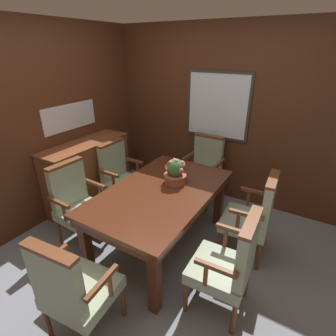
{
  "coord_description": "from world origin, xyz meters",
  "views": [
    {
      "loc": [
        1.29,
        -1.76,
        2.13
      ],
      "look_at": [
        -0.03,
        0.43,
        0.94
      ],
      "focal_mm": 28.0,
      "sensor_mm": 36.0,
      "label": 1
    }
  ],
  "objects_px": {
    "chair_right_near": "(229,262)",
    "sideboard_cabinet": "(89,174)",
    "chair_head_near": "(73,288)",
    "chair_left_near": "(77,202)",
    "chair_right_far": "(254,214)",
    "chair_left_far": "(120,175)",
    "dining_table": "(161,198)",
    "chair_head_far": "(204,167)",
    "potted_plant": "(175,172)"
  },
  "relations": [
    {
      "from": "dining_table",
      "to": "chair_left_far",
      "type": "xyz_separation_m",
      "value": [
        -0.92,
        0.38,
        -0.12
      ]
    },
    {
      "from": "chair_right_far",
      "to": "potted_plant",
      "type": "relative_size",
      "value": 3.32
    },
    {
      "from": "chair_head_near",
      "to": "potted_plant",
      "type": "relative_size",
      "value": 3.32
    },
    {
      "from": "dining_table",
      "to": "chair_right_near",
      "type": "height_order",
      "value": "chair_right_near"
    },
    {
      "from": "chair_right_far",
      "to": "chair_left_near",
      "type": "relative_size",
      "value": 1.0
    },
    {
      "from": "chair_right_far",
      "to": "chair_left_far",
      "type": "xyz_separation_m",
      "value": [
        -1.83,
        -0.01,
        0.0
      ]
    },
    {
      "from": "dining_table",
      "to": "chair_head_far",
      "type": "bearing_deg",
      "value": 91.24
    },
    {
      "from": "dining_table",
      "to": "chair_head_far",
      "type": "distance_m",
      "value": 1.22
    },
    {
      "from": "chair_right_far",
      "to": "chair_head_far",
      "type": "distance_m",
      "value": 1.25
    },
    {
      "from": "chair_left_near",
      "to": "chair_head_near",
      "type": "height_order",
      "value": "same"
    },
    {
      "from": "dining_table",
      "to": "chair_right_far",
      "type": "relative_size",
      "value": 1.72
    },
    {
      "from": "chair_right_far",
      "to": "chair_head_far",
      "type": "relative_size",
      "value": 1.0
    },
    {
      "from": "chair_left_far",
      "to": "chair_head_far",
      "type": "height_order",
      "value": "same"
    },
    {
      "from": "chair_right_far",
      "to": "chair_right_near",
      "type": "xyz_separation_m",
      "value": [
        0.01,
        -0.79,
        0.0
      ]
    },
    {
      "from": "chair_head_far",
      "to": "potted_plant",
      "type": "xyz_separation_m",
      "value": [
        0.08,
        -0.99,
        0.35
      ]
    },
    {
      "from": "chair_head_near",
      "to": "potted_plant",
      "type": "bearing_deg",
      "value": -96.46
    },
    {
      "from": "chair_head_near",
      "to": "chair_right_near",
      "type": "bearing_deg",
      "value": -142.28
    },
    {
      "from": "chair_left_near",
      "to": "chair_head_far",
      "type": "distance_m",
      "value": 1.83
    },
    {
      "from": "dining_table",
      "to": "chair_right_far",
      "type": "xyz_separation_m",
      "value": [
        0.91,
        0.4,
        -0.12
      ]
    },
    {
      "from": "chair_right_near",
      "to": "sideboard_cabinet",
      "type": "bearing_deg",
      "value": -107.74
    },
    {
      "from": "chair_left_far",
      "to": "chair_right_near",
      "type": "relative_size",
      "value": 1.0
    },
    {
      "from": "chair_right_near",
      "to": "chair_right_far",
      "type": "bearing_deg",
      "value": 178.05
    },
    {
      "from": "chair_head_near",
      "to": "sideboard_cabinet",
      "type": "bearing_deg",
      "value": -51.8
    },
    {
      "from": "chair_left_far",
      "to": "chair_head_far",
      "type": "xyz_separation_m",
      "value": [
        0.89,
        0.83,
        0.0
      ]
    },
    {
      "from": "chair_right_far",
      "to": "sideboard_cabinet",
      "type": "xyz_separation_m",
      "value": [
        -2.29,
        -0.16,
        -0.05
      ]
    },
    {
      "from": "dining_table",
      "to": "chair_head_far",
      "type": "relative_size",
      "value": 1.72
    },
    {
      "from": "chair_head_near",
      "to": "chair_right_far",
      "type": "bearing_deg",
      "value": -124.06
    },
    {
      "from": "chair_right_far",
      "to": "chair_left_near",
      "type": "distance_m",
      "value": 1.96
    },
    {
      "from": "dining_table",
      "to": "chair_head_near",
      "type": "xyz_separation_m",
      "value": [
        0.02,
        -1.23,
        -0.12
      ]
    },
    {
      "from": "dining_table",
      "to": "chair_left_far",
      "type": "bearing_deg",
      "value": 157.31
    },
    {
      "from": "chair_head_near",
      "to": "chair_left_far",
      "type": "bearing_deg",
      "value": -65.17
    },
    {
      "from": "chair_right_near",
      "to": "sideboard_cabinet",
      "type": "relative_size",
      "value": 0.76
    },
    {
      "from": "chair_head_near",
      "to": "sideboard_cabinet",
      "type": "xyz_separation_m",
      "value": [
        -1.4,
        1.47,
        -0.05
      ]
    },
    {
      "from": "chair_right_far",
      "to": "chair_left_far",
      "type": "distance_m",
      "value": 1.83
    },
    {
      "from": "chair_left_near",
      "to": "sideboard_cabinet",
      "type": "bearing_deg",
      "value": 40.42
    },
    {
      "from": "chair_left_near",
      "to": "chair_right_far",
      "type": "bearing_deg",
      "value": -63.3
    },
    {
      "from": "chair_right_near",
      "to": "chair_head_near",
      "type": "distance_m",
      "value": 1.23
    },
    {
      "from": "chair_left_near",
      "to": "potted_plant",
      "type": "height_order",
      "value": "potted_plant"
    },
    {
      "from": "chair_left_far",
      "to": "potted_plant",
      "type": "relative_size",
      "value": 3.32
    },
    {
      "from": "chair_right_far",
      "to": "chair_left_far",
      "type": "bearing_deg",
      "value": -93.5
    },
    {
      "from": "chair_left_far",
      "to": "chair_head_near",
      "type": "xyz_separation_m",
      "value": [
        0.94,
        -1.61,
        0.0
      ]
    },
    {
      "from": "chair_right_far",
      "to": "chair_left_near",
      "type": "height_order",
      "value": "same"
    },
    {
      "from": "chair_left_far",
      "to": "chair_head_far",
      "type": "relative_size",
      "value": 1.0
    },
    {
      "from": "chair_left_near",
      "to": "chair_head_near",
      "type": "xyz_separation_m",
      "value": [
        0.9,
        -0.83,
        0.0
      ]
    },
    {
      "from": "chair_left_near",
      "to": "chair_right_near",
      "type": "relative_size",
      "value": 1.0
    },
    {
      "from": "chair_left_near",
      "to": "chair_left_far",
      "type": "bearing_deg",
      "value": 5.44
    },
    {
      "from": "chair_head_near",
      "to": "sideboard_cabinet",
      "type": "height_order",
      "value": "chair_head_near"
    },
    {
      "from": "chair_left_near",
      "to": "sideboard_cabinet",
      "type": "height_order",
      "value": "chair_left_near"
    },
    {
      "from": "chair_left_near",
      "to": "sideboard_cabinet",
      "type": "relative_size",
      "value": 0.76
    },
    {
      "from": "dining_table",
      "to": "chair_head_near",
      "type": "bearing_deg",
      "value": -88.9
    }
  ]
}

